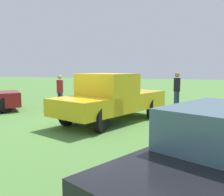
% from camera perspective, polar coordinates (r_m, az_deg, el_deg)
% --- Properties ---
extents(ground_plane, '(80.00, 80.00, 0.00)m').
position_cam_1_polar(ground_plane, '(9.51, -5.96, -5.64)').
color(ground_plane, '#54843D').
extents(pickup_truck, '(5.17, 3.35, 1.83)m').
position_cam_1_polar(pickup_truck, '(9.56, -0.47, 0.26)').
color(pickup_truck, black).
rests_on(pickup_truck, ground_plane).
extents(person_bystander, '(0.43, 0.43, 1.71)m').
position_cam_1_polar(person_bystander, '(12.78, -11.56, 1.80)').
color(person_bystander, navy).
rests_on(person_bystander, ground_plane).
extents(person_visitor, '(0.44, 0.44, 1.83)m').
position_cam_1_polar(person_visitor, '(12.96, 14.31, 2.15)').
color(person_visitor, navy).
rests_on(person_visitor, ground_plane).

